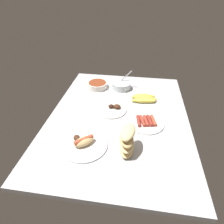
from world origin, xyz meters
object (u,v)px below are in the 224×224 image
(banana_bunch, at_px, (144,98))
(bowl_coleslaw, at_px, (121,85))
(plate_grilled_meat, at_px, (112,109))
(bread_stack, at_px, (127,141))
(bowl_chili, at_px, (97,85))
(plate_sausages, at_px, (146,122))
(plate_hotdog_assembled, at_px, (84,143))

(banana_bunch, distance_m, bowl_coleslaw, 0.24)
(banana_bunch, relative_size, plate_grilled_meat, 0.94)
(banana_bunch, bearing_deg, bread_stack, 170.58)
(bowl_chili, xyz_separation_m, bowl_coleslaw, (0.02, -0.19, 0.00))
(plate_sausages, relative_size, bowl_coleslaw, 1.47)
(plate_hotdog_assembled, height_order, bowl_coleslaw, bowl_coleslaw)
(plate_hotdog_assembled, bearing_deg, plate_sausages, -54.10)
(bowl_chili, bearing_deg, plate_grilled_meat, -151.31)
(bread_stack, xyz_separation_m, plate_grilled_meat, (0.35, 0.13, -0.06))
(bread_stack, bearing_deg, banana_bunch, -9.42)
(plate_grilled_meat, height_order, bowl_chili, bowl_chili)
(bread_stack, distance_m, banana_bunch, 0.52)
(plate_grilled_meat, relative_size, plate_hotdog_assembled, 0.81)
(plate_sausages, height_order, bowl_chili, bowl_chili)
(banana_bunch, distance_m, bowl_chili, 0.41)
(plate_sausages, bearing_deg, bowl_chili, 43.93)
(bowl_chili, bearing_deg, bowl_coleslaw, -85.29)
(banana_bunch, relative_size, plate_sausages, 0.85)
(bread_stack, distance_m, bowl_chili, 0.72)
(plate_sausages, relative_size, plate_grilled_meat, 1.10)
(plate_grilled_meat, distance_m, bowl_chili, 0.34)
(bread_stack, relative_size, bowl_chili, 0.98)
(bread_stack, height_order, banana_bunch, bread_stack)
(bowl_coleslaw, bearing_deg, bread_stack, -171.40)
(plate_grilled_meat, bearing_deg, bowl_chili, 28.69)
(banana_bunch, bearing_deg, plate_grilled_meat, 126.72)
(bread_stack, height_order, bowl_chili, bread_stack)
(plate_grilled_meat, bearing_deg, bread_stack, -159.67)
(plate_hotdog_assembled, bearing_deg, plate_grilled_meat, -16.24)
(plate_sausages, distance_m, bowl_coleslaw, 0.47)
(plate_sausages, xyz_separation_m, bowl_coleslaw, (0.43, 0.20, 0.02))
(bowl_chili, height_order, plate_hotdog_assembled, plate_hotdog_assembled)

